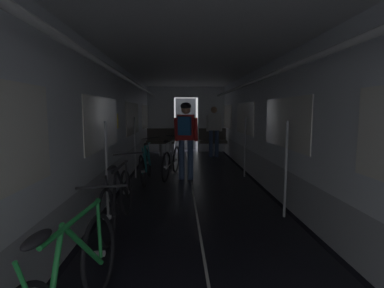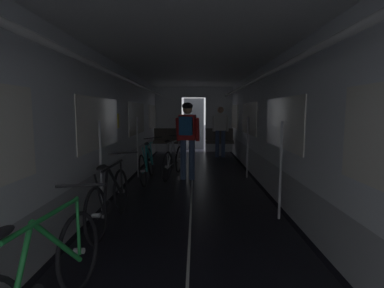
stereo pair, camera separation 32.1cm
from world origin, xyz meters
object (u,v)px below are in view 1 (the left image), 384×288
Objects in this scene: bench_seat_far_right at (212,139)px; person_cyclist_aisle at (186,132)px; bicycle_silver_in_aisle at (171,161)px; person_standing_near_bench at (214,128)px; bicycle_teal at (146,165)px; bicycle_black at (118,200)px; bicycle_green at (70,285)px; bench_seat_far_left at (161,139)px.

person_cyclist_aisle is at bearing -105.74° from bench_seat_far_right.
person_standing_near_bench is (1.35, 2.94, 0.59)m from bicycle_silver_in_aisle.
bicycle_teal is 3.92m from person_standing_near_bench.
person_cyclist_aisle is 3.37m from person_standing_near_bench.
person_standing_near_bench is (0.00, -0.38, 0.41)m from bench_seat_far_right.
bicycle_teal is at bearing 88.43° from bicycle_black.
bench_seat_far_right is 3.58m from bicycle_silver_in_aisle.
bicycle_black is at bearing -101.73° from bicycle_silver_in_aisle.
bicycle_green is 4.39m from bicycle_teal.
bench_seat_far_right is 0.59× the size of bicycle_silver_in_aisle.
bicycle_silver_in_aisle is (0.54, 4.82, 0.00)m from bicycle_green.
bicycle_black is at bearing -91.57° from bicycle_teal.
bicycle_green is 1.01× the size of bicycle_silver_in_aisle.
bench_seat_far_left reaches higher than bicycle_black.
bicycle_black is 2.93m from person_cyclist_aisle.
bicycle_green is at bearing -90.58° from bench_seat_far_left.
bench_seat_far_right is at bearing 67.92° from bicycle_silver_in_aisle.
bicycle_black reaches higher than bicycle_silver_in_aisle.
person_standing_near_bench is at bearing 60.72° from bicycle_teal.
bicycle_green is at bearing -89.91° from bicycle_teal.
bicycle_teal reaches higher than bicycle_green.
bicycle_teal is 1.13m from person_cyclist_aisle.
bench_seat_far_right is 3.76m from person_cyclist_aisle.
bicycle_black is (-0.16, -6.27, -0.18)m from bench_seat_far_left.
bench_seat_far_left reaches higher than bicycle_green.
person_cyclist_aisle is at bearing 79.15° from bicycle_green.
bicycle_green is (-0.08, -8.14, -0.18)m from bench_seat_far_left.
bench_seat_far_left is 0.59× the size of bicycle_silver_in_aisle.
bench_seat_far_left is 0.58× the size of bicycle_black.
bicycle_teal is 0.98× the size of person_cyclist_aisle.
person_cyclist_aisle is (0.95, 2.69, 0.69)m from bicycle_black.
bench_seat_far_left is at bearing 168.21° from person_standing_near_bench.
bicycle_black is 1.00× the size of person_standing_near_bench.
person_standing_near_bench is at bearing -11.79° from bench_seat_far_left.
bench_seat_far_left is 3.35m from bicycle_silver_in_aisle.
bench_seat_far_left is 0.58× the size of bicycle_teal.
bench_seat_far_right is at bearing 0.00° from bench_seat_far_left.
person_cyclist_aisle is 1.04× the size of bicycle_silver_in_aisle.
bicycle_silver_in_aisle is at bearing 141.25° from person_cyclist_aisle.
bench_seat_far_left is 1.89m from person_standing_near_bench.
bench_seat_far_right and bicycle_teal have the same top height.
bench_seat_far_left and bench_seat_far_right have the same top height.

